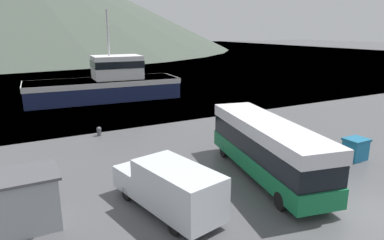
{
  "coord_description": "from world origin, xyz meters",
  "views": [
    {
      "loc": [
        -14.22,
        -8.64,
        8.34
      ],
      "look_at": [
        -2.99,
        12.3,
        2.0
      ],
      "focal_mm": 32.0,
      "sensor_mm": 36.0,
      "label": 1
    }
  ],
  "objects_px": {
    "fishing_boat": "(106,83)",
    "small_boat": "(58,93)",
    "delivery_van": "(170,187)",
    "dock_kiosk": "(22,201)",
    "tour_bus": "(267,146)",
    "storage_bin": "(355,149)"
  },
  "relations": [
    {
      "from": "fishing_boat",
      "to": "tour_bus",
      "type": "bearing_deg",
      "value": -171.56
    },
    {
      "from": "delivery_van",
      "to": "storage_bin",
      "type": "height_order",
      "value": "delivery_van"
    },
    {
      "from": "tour_bus",
      "to": "delivery_van",
      "type": "xyz_separation_m",
      "value": [
        -6.58,
        -1.01,
        -0.59
      ]
    },
    {
      "from": "fishing_boat",
      "to": "storage_bin",
      "type": "height_order",
      "value": "fishing_boat"
    },
    {
      "from": "storage_bin",
      "to": "small_boat",
      "type": "height_order",
      "value": "storage_bin"
    },
    {
      "from": "storage_bin",
      "to": "small_boat",
      "type": "distance_m",
      "value": 35.7
    },
    {
      "from": "delivery_van",
      "to": "fishing_boat",
      "type": "xyz_separation_m",
      "value": [
        4.39,
        27.94,
        0.68
      ]
    },
    {
      "from": "delivery_van",
      "to": "dock_kiosk",
      "type": "distance_m",
      "value": 6.35
    },
    {
      "from": "fishing_boat",
      "to": "small_boat",
      "type": "height_order",
      "value": "fishing_boat"
    },
    {
      "from": "small_boat",
      "to": "storage_bin",
      "type": "bearing_deg",
      "value": 121.06
    },
    {
      "from": "delivery_van",
      "to": "small_boat",
      "type": "xyz_separation_m",
      "value": [
        -0.65,
        33.08,
        -0.87
      ]
    },
    {
      "from": "fishing_boat",
      "to": "delivery_van",
      "type": "bearing_deg",
      "value": 174.87
    },
    {
      "from": "delivery_van",
      "to": "small_boat",
      "type": "distance_m",
      "value": 33.09
    },
    {
      "from": "fishing_boat",
      "to": "small_boat",
      "type": "bearing_deg",
      "value": 48.28
    },
    {
      "from": "delivery_van",
      "to": "fishing_boat",
      "type": "bearing_deg",
      "value": 69.21
    },
    {
      "from": "tour_bus",
      "to": "small_boat",
      "type": "bearing_deg",
      "value": 114.45
    },
    {
      "from": "storage_bin",
      "to": "tour_bus",
      "type": "bearing_deg",
      "value": 174.29
    },
    {
      "from": "small_boat",
      "to": "fishing_boat",
      "type": "bearing_deg",
      "value": 142.14
    },
    {
      "from": "tour_bus",
      "to": "fishing_boat",
      "type": "height_order",
      "value": "fishing_boat"
    },
    {
      "from": "tour_bus",
      "to": "delivery_van",
      "type": "relative_size",
      "value": 1.61
    },
    {
      "from": "small_boat",
      "to": "dock_kiosk",
      "type": "bearing_deg",
      "value": 87.78
    },
    {
      "from": "storage_bin",
      "to": "dock_kiosk",
      "type": "relative_size",
      "value": 0.47
    }
  ]
}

